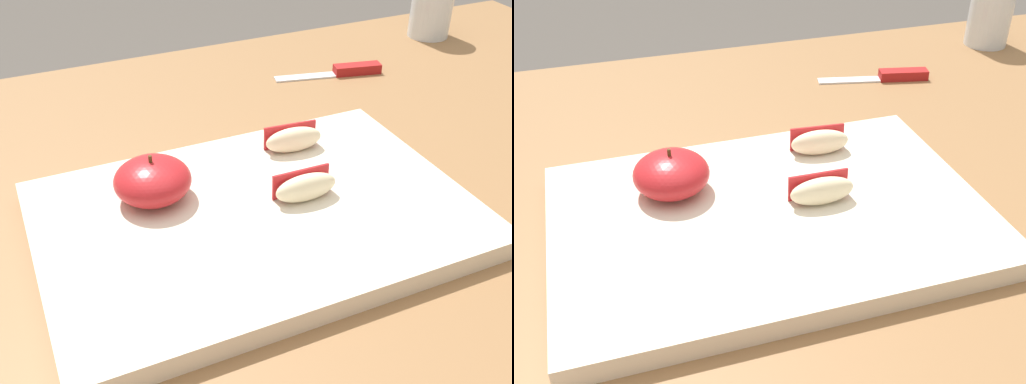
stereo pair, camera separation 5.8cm
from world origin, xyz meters
TOP-DOWN VIEW (x-y plane):
  - dining_table at (0.00, 0.00)m, footprint 1.31×0.98m
  - cutting_board at (-0.07, 0.02)m, footprint 0.41×0.28m
  - apple_half_skin_up at (-0.15, 0.08)m, footprint 0.08×0.08m
  - apple_wedge_left at (-0.02, 0.01)m, footprint 0.06×0.02m
  - apple_wedge_near_knife at (0.02, 0.10)m, footprint 0.07×0.03m
  - paring_knife at (0.21, 0.30)m, footprint 0.16×0.05m
  - drinking_glass_water at (0.42, 0.38)m, footprint 0.07×0.07m

SIDE VIEW (x-z plane):
  - dining_table at x=0.00m, z-range 0.27..1.00m
  - paring_knife at x=0.21m, z-range 0.72..0.74m
  - cutting_board at x=-0.07m, z-range 0.72..0.74m
  - apple_wedge_left at x=-0.02m, z-range 0.74..0.77m
  - apple_wedge_near_knife at x=0.02m, z-range 0.74..0.77m
  - apple_half_skin_up at x=-0.15m, z-range 0.74..0.79m
  - drinking_glass_water at x=0.42m, z-range 0.72..0.83m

